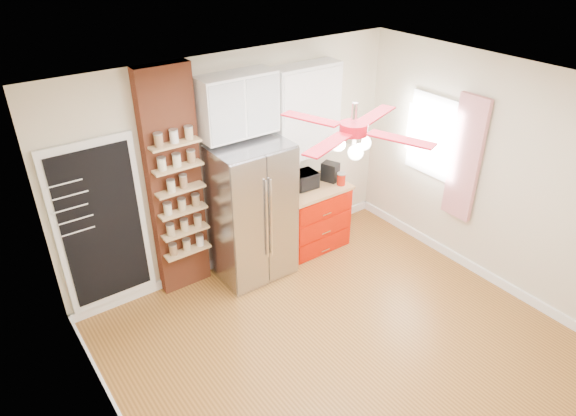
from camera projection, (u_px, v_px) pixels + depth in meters
floor at (339, 344)px, 5.47m from camera, size 4.50×4.50×0.00m
ceiling at (356, 97)px, 4.13m from camera, size 4.50×4.50×0.00m
wall_back at (237, 164)px, 6.21m from camera, size 4.50×0.02×2.70m
wall_front at (547, 371)px, 3.39m from camera, size 4.50×0.02×2.70m
wall_left at (109, 338)px, 3.66m from camera, size 0.02×4.00×2.70m
wall_right at (493, 176)px, 5.94m from camera, size 0.02×4.00×2.70m
chalkboard at (102, 226)px, 5.44m from camera, size 0.95×0.05×1.95m
brick_pillar at (175, 185)px, 5.72m from camera, size 0.60×0.16×2.70m
fridge at (251, 212)px, 6.16m from camera, size 0.90×0.70×1.75m
upper_glass_cabinet at (237, 105)px, 5.66m from camera, size 0.90×0.35×0.70m
red_cabinet at (311, 216)px, 6.89m from camera, size 0.94×0.64×0.90m
upper_shelf_unit at (305, 111)px, 6.31m from camera, size 0.90×0.30×1.15m
window at (433, 136)px, 6.46m from camera, size 0.04×0.75×1.05m
curtain at (465, 159)px, 6.10m from camera, size 0.06×0.40×1.55m
ceiling_fan at (354, 129)px, 4.26m from camera, size 1.40×1.40×0.44m
toaster_oven at (302, 181)px, 6.58m from camera, size 0.40×0.29×0.22m
coffee_maker at (330, 172)px, 6.77m from camera, size 0.23×0.25×0.25m
canister_left at (341, 179)px, 6.69m from camera, size 0.12×0.12×0.15m
canister_right at (332, 174)px, 6.85m from camera, size 0.12×0.12×0.13m
pantry_jar_oats at (171, 186)px, 5.51m from camera, size 0.11×0.11×0.13m
pantry_jar_beans at (183, 182)px, 5.59m from camera, size 0.11×0.11×0.15m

